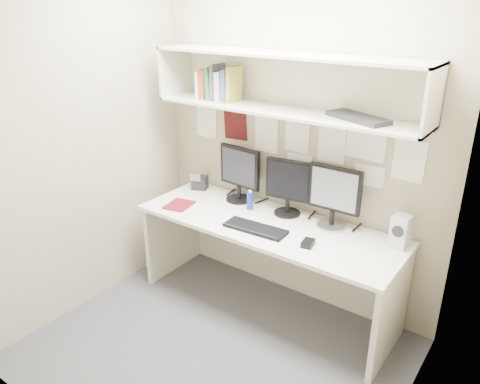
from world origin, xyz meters
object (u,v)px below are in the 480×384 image
Objects in this scene: keyboard at (255,228)px; speaker at (400,231)px; monitor_left at (240,171)px; monitor_center at (289,185)px; desk at (267,265)px; monitor_right at (334,194)px; desk_phone at (200,182)px; maroon_notebook at (179,205)px.

speaker is (0.90, 0.36, 0.10)m from keyboard.
monitor_center is (0.45, 0.00, -0.01)m from monitor_left.
keyboard is (-0.04, -0.37, -0.23)m from monitor_center.
monitor_right reaches higher than desk.
desk is 4.35× the size of keyboard.
speaker is (0.49, -0.02, -0.14)m from monitor_right.
keyboard is 2.06× the size of speaker.
desk is 0.41m from keyboard.
speaker is at bearing -8.80° from monitor_center.
speaker is at bearing 18.15° from keyboard.
desk is at bearing -164.02° from speaker.
monitor_left is 0.46m from desk_phone.
maroon_notebook is 1.45× the size of desk_phone.
monitor_right is at bearing 28.31° from desk.
desk is 0.77m from monitor_right.
monitor_center is 1.91× the size of maroon_notebook.
monitor_left is 0.97× the size of keyboard.
desk is 4.48× the size of monitor_left.
desk_phone is at bearing 152.71° from keyboard.
monitor_right is 0.98× the size of keyboard.
keyboard is 0.98m from speaker.
maroon_notebook is at bearing -124.58° from monitor_left.
monitor_left is 1.99× the size of maroon_notebook.
monitor_center is at bearing 80.02° from desk.
monitor_right is 1.26m from desk_phone.
keyboard is at bearing -138.27° from monitor_right.
monitor_left is at bearing -21.13° from desk_phone.
desk_phone is at bearing 172.87° from monitor_center.
monitor_left reaches higher than monitor_center.
monitor_center reaches higher than desk_phone.
monitor_right is (0.37, -0.00, 0.01)m from monitor_center.
desk_phone is (-0.83, 0.37, 0.05)m from keyboard.
desk_phone is (-1.24, -0.01, -0.19)m from monitor_right.
monitor_right is 2.02× the size of maroon_notebook.
monitor_left is at bearing 172.47° from monitor_center.
monitor_center is at bearing 179.53° from monitor_right.
monitor_left is at bearing 152.21° from desk.
desk is 8.98× the size of speaker.
speaker is at bearing -22.39° from desk_phone.
desk is 4.42× the size of monitor_right.
desk_phone reaches higher than desk.
monitor_center is at bearing -21.56° from desk_phone.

